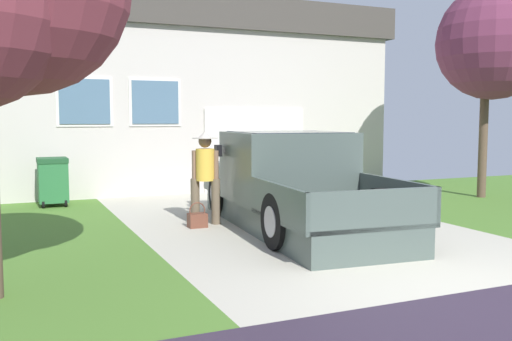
# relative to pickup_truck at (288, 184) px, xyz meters

# --- Properties ---
(pickup_truck) EXTENTS (2.31, 5.20, 1.61)m
(pickup_truck) POSITION_rel_pickup_truck_xyz_m (0.00, 0.00, 0.00)
(pickup_truck) COLOR #46544E
(pickup_truck) RESTS_ON ground
(person_with_hat) EXTENTS (0.48, 0.44, 1.62)m
(person_with_hat) POSITION_rel_pickup_truck_xyz_m (-1.28, 0.66, 0.21)
(person_with_hat) COLOR brown
(person_with_hat) RESTS_ON ground
(handbag) EXTENTS (0.31, 0.22, 0.43)m
(handbag) POSITION_rel_pickup_truck_xyz_m (-1.51, 0.40, -0.57)
(handbag) COLOR brown
(handbag) RESTS_ON ground
(house_with_garage) EXTENTS (10.96, 7.16, 4.85)m
(house_with_garage) POSITION_rel_pickup_truck_xyz_m (0.06, 8.03, 1.75)
(house_with_garage) COLOR beige
(house_with_garage) RESTS_ON ground
(neighbor_tree) EXTENTS (2.53, 2.59, 4.79)m
(neighbor_tree) POSITION_rel_pickup_truck_xyz_m (5.63, 1.06, 2.86)
(neighbor_tree) COLOR brown
(neighbor_tree) RESTS_ON ground
(wheeled_trash_bin) EXTENTS (0.60, 0.72, 1.01)m
(wheeled_trash_bin) POSITION_rel_pickup_truck_xyz_m (-3.56, 3.89, -0.15)
(wheeled_trash_bin) COLOR #286B38
(wheeled_trash_bin) RESTS_ON ground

